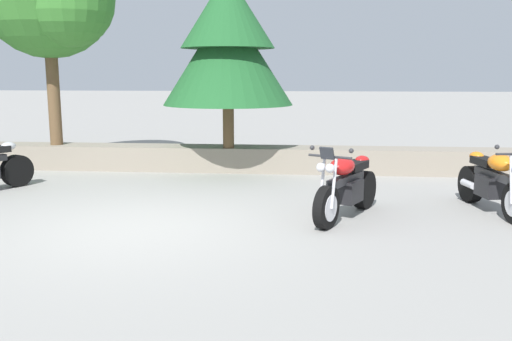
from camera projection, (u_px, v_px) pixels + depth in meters
ground_plane at (137, 228)px, 7.89m from camera, size 120.00×120.00×0.00m
stone_wall at (200, 158)px, 12.54m from camera, size 36.00×0.80×0.55m
motorcycle_red_centre at (346, 187)px, 8.34m from camera, size 1.15×1.90×1.18m
motorcycle_orange_far_right at (493, 182)px, 8.69m from camera, size 0.77×2.06×1.18m
pine_tree_mid_right at (228, 42)px, 11.80m from camera, size 2.82×2.82×3.74m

